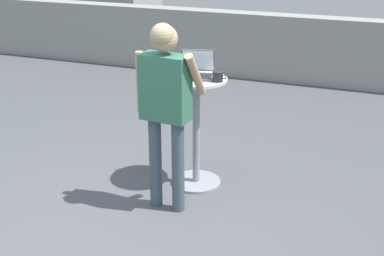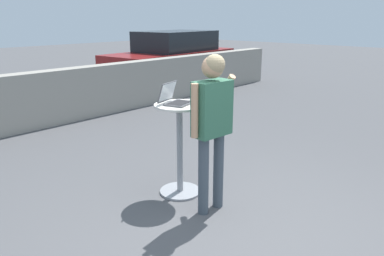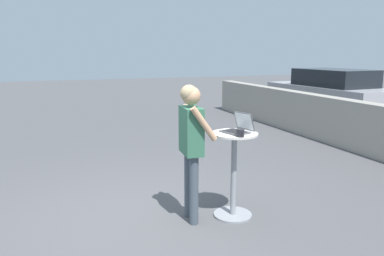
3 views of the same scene
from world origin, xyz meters
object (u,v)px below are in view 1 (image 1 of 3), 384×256
at_px(laptop, 197,71).
at_px(coffee_mug, 218,77).
at_px(cafe_table, 196,126).
at_px(standing_person, 165,95).

relative_size(laptop, coffee_mug, 2.97).
bearing_deg(laptop, cafe_table, -75.72).
xyz_separation_m(coffee_mug, standing_person, (-0.29, -0.49, -0.06)).
bearing_deg(laptop, standing_person, -96.14).
relative_size(cafe_table, standing_person, 0.64).
bearing_deg(cafe_table, standing_person, -98.22).
bearing_deg(standing_person, laptop, 83.86).
distance_m(cafe_table, standing_person, 0.70).
xyz_separation_m(cafe_table, laptop, (-0.01, 0.05, 0.52)).
height_order(laptop, coffee_mug, laptop).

